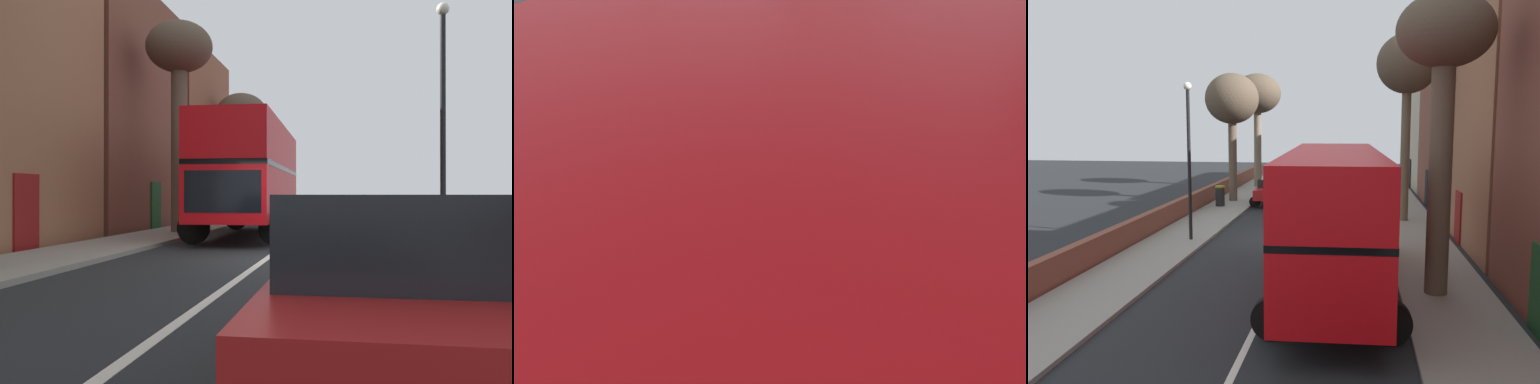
# 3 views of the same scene
# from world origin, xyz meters

# --- Properties ---
(ground_plane) EXTENTS (84.00, 84.00, 0.00)m
(ground_plane) POSITION_xyz_m (0.00, 0.00, 0.00)
(ground_plane) COLOR black
(road_centre_line) EXTENTS (0.16, 54.00, 0.01)m
(road_centre_line) POSITION_xyz_m (0.00, 0.00, 0.00)
(road_centre_line) COLOR silver
(road_centre_line) RESTS_ON ground
(sidewalk_left) EXTENTS (2.60, 60.00, 0.12)m
(sidewalk_left) POSITION_xyz_m (-4.90, 0.00, 0.06)
(sidewalk_left) COLOR gray
(sidewalk_left) RESTS_ON ground
(sidewalk_right) EXTENTS (2.60, 60.00, 0.12)m
(sidewalk_right) POSITION_xyz_m (4.90, 0.00, 0.06)
(sidewalk_right) COLOR gray
(sidewalk_right) RESTS_ON ground
(double_decker_bus) EXTENTS (3.78, 10.67, 4.06)m
(double_decker_bus) POSITION_xyz_m (-1.70, 6.95, 2.35)
(double_decker_bus) COLOR red
(double_decker_bus) RESTS_ON ground
(parked_car_red_right_0) EXTENTS (2.46, 4.43, 1.55)m
(parked_car_red_right_0) POSITION_xyz_m (2.50, -9.28, 0.90)
(parked_car_red_right_0) COLOR #AD1919
(parked_car_red_right_0) RESTS_ON ground
(parked_car_green_left_1) EXTENTS (2.53, 4.58, 1.65)m
(parked_car_green_left_1) POSITION_xyz_m (-2.50, 18.10, 0.95)
(parked_car_green_left_1) COLOR #1E6038
(parked_car_green_left_1) RESTS_ON ground
(street_tree_left_0) EXTENTS (2.59, 2.59, 8.12)m
(street_tree_left_0) POSITION_xyz_m (-4.58, 7.09, 6.63)
(street_tree_left_0) COLOR brown
(street_tree_left_0) RESTS_ON sidewalk_left
(street_tree_left_2) EXTENTS (3.23, 3.23, 7.66)m
(street_tree_left_2) POSITION_xyz_m (-4.80, 19.84, 6.36)
(street_tree_left_2) COLOR #7A6B56
(street_tree_left_2) RESTS_ON sidewalk_left
(lamppost_right) EXTENTS (0.32, 0.32, 6.31)m
(lamppost_right) POSITION_xyz_m (4.30, 1.33, 3.81)
(lamppost_right) COLOR black
(lamppost_right) RESTS_ON sidewalk_right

